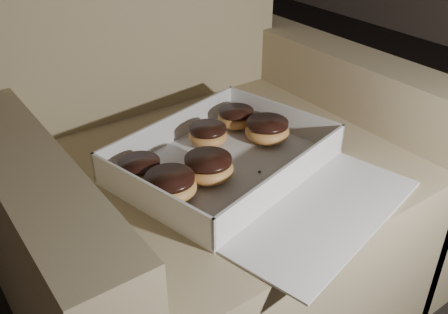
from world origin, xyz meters
The scene contains 13 objects.
floor centered at (0.00, 0.00, 0.00)m, with size 4.50×4.50×0.00m, color black.
armchair centered at (-0.36, -0.07, 0.32)m, with size 0.97×0.82×1.02m.
bakery_box centered at (-0.38, -0.23, 0.47)m, with size 0.54×0.60×0.07m.
donut_a centered at (-0.26, -0.06, 0.49)m, with size 0.09×0.09×0.05m.
donut_b centered at (-0.37, -0.09, 0.49)m, with size 0.09×0.09×0.05m.
donut_c centered at (-0.45, -0.21, 0.49)m, with size 0.10×0.10×0.05m.
donut_d centered at (-0.25, -0.16, 0.49)m, with size 0.10×0.10×0.05m.
donut_e centered at (-0.56, -0.13, 0.49)m, with size 0.09×0.09×0.05m.
donut_f centered at (-0.55, -0.22, 0.49)m, with size 0.10×0.10×0.05m.
crumb_a centered at (-0.54, -0.28, 0.46)m, with size 0.01×0.01×0.00m, color black.
crumb_b centered at (-0.27, -0.28, 0.46)m, with size 0.01×0.01×0.00m, color black.
crumb_c centered at (-0.47, -0.32, 0.46)m, with size 0.01×0.01×0.00m, color black.
crumb_d centered at (-0.35, -0.25, 0.46)m, with size 0.01×0.01×0.00m, color black.
Camera 1 is at (-0.93, -0.93, 1.04)m, focal length 40.00 mm.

